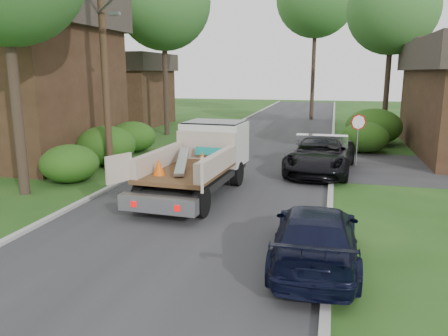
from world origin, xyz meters
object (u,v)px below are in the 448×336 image
stop_sign (358,129)px  navy_suv (316,236)px  flatbed_truck (205,155)px  house_left_near (9,74)px  tree_left_far (163,3)px  black_pickup (321,155)px  tree_right_far (393,9)px  house_left_far (121,88)px  utility_pole (104,53)px

stop_sign → navy_suv: (-1.40, -11.50, -1.09)m
stop_sign → flatbed_truck: size_ratio=0.37×
house_left_near → tree_left_far: (4.50, 10.00, 4.70)m
stop_sign → navy_suv: stop_sign is taller
black_pickup → tree_right_far: bearing=78.4°
navy_suv → flatbed_truck: bearing=-53.6°
house_left_near → house_left_far: 15.12m
tree_left_far → navy_suv: bearing=-59.9°
flatbed_truck → navy_suv: flatbed_truck is taller
navy_suv → house_left_near: bearing=-32.0°
house_left_near → black_pickup: house_left_near is taller
house_left_near → house_left_far: bearing=95.7°
utility_pole → tree_right_far: size_ratio=0.87×
house_left_far → tree_left_far: bearing=-39.8°
house_left_near → flatbed_truck: 12.38m
stop_sign → house_left_far: 22.81m
house_left_far → flatbed_truck: house_left_far is taller
house_left_near → stop_sign: bearing=6.6°
utility_pole → tree_right_far: (12.98, 15.02, 3.31)m
stop_sign → utility_pole: size_ratio=0.25×
utility_pole → black_pickup: size_ratio=1.74×
house_left_far → tree_right_far: 21.78m
flatbed_truck → house_left_far: bearing=127.8°
black_pickup → house_left_near: bearing=-173.6°
tree_left_far → flatbed_truck: tree_left_far is taller
house_left_far → black_pickup: bearing=-40.8°
stop_sign → tree_left_far: 16.65m
stop_sign → house_left_far: bearing=145.2°
tree_right_far → navy_suv: bearing=-99.3°
stop_sign → house_left_near: house_left_near is taller
utility_pole → house_left_near: 6.88m
tree_left_far → house_left_near: bearing=-114.2°
house_left_far → flatbed_truck: 22.85m
house_left_far → stop_sign: bearing=-34.8°
stop_sign → flatbed_truck: 8.17m
house_left_near → tree_right_far: (19.50, 13.00, 4.20)m
tree_right_far → tree_left_far: bearing=-168.7°
utility_pole → tree_right_far: tree_right_far is taller
house_left_far → tree_left_far: tree_left_far is taller
utility_pole → black_pickup: (9.08, 2.28, -4.38)m
house_left_far → navy_suv: bearing=-54.8°
flatbed_truck → navy_suv: size_ratio=1.41×
stop_sign → tree_right_far: size_ratio=0.22×
flatbed_truck → black_pickup: flatbed_truck is taller
utility_pole → tree_left_far: size_ratio=0.82×
tree_left_far → navy_suv: (11.30, -19.50, -8.30)m
tree_left_far → black_pickup: 16.88m
flatbed_truck → navy_suv: (4.37, -5.74, -0.66)m
utility_pole → tree_left_far: tree_left_far is taller
flatbed_truck → navy_suv: 7.24m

